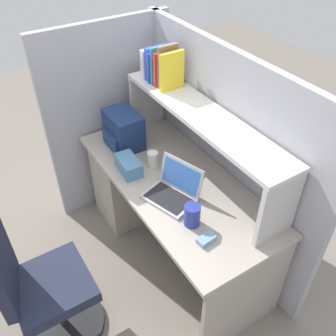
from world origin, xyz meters
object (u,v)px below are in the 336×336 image
at_px(laptop, 174,190).
at_px(computer_mouse, 206,239).
at_px(snack_canister, 192,215).
at_px(backpack, 123,130).
at_px(tissue_box, 129,165).
at_px(paper_cup, 153,159).
at_px(office_chair, 44,294).

relative_size(laptop, computer_mouse, 3.59).
distance_m(laptop, snack_canister, 0.25).
bearing_deg(backpack, tissue_box, -21.16).
bearing_deg(snack_canister, paper_cup, 171.91).
xyz_separation_m(laptop, office_chair, (0.00, -0.91, -0.39)).
height_order(paper_cup, office_chair, office_chair).
xyz_separation_m(laptop, paper_cup, (-0.34, 0.05, 0.00)).
xyz_separation_m(laptop, backpack, (-0.66, -0.01, 0.08)).
bearing_deg(laptop, backpack, -179.17).
bearing_deg(laptop, computer_mouse, -6.52).
relative_size(paper_cup, snack_canister, 0.78).
height_order(laptop, office_chair, laptop).
height_order(backpack, office_chair, backpack).
bearing_deg(snack_canister, laptop, 171.91).
bearing_deg(office_chair, laptop, -75.94).
bearing_deg(computer_mouse, tissue_box, 179.32).
bearing_deg(paper_cup, computer_mouse, -7.23).
bearing_deg(computer_mouse, laptop, 167.14).
bearing_deg(backpack, laptop, 0.83).
height_order(tissue_box, snack_canister, snack_canister).
relative_size(backpack, office_chair, 0.32).
relative_size(paper_cup, office_chair, 0.12).
xyz_separation_m(backpack, paper_cup, (0.32, 0.06, -0.08)).
xyz_separation_m(paper_cup, snack_canister, (0.59, -0.08, 0.02)).
bearing_deg(backpack, paper_cup, 10.04).
relative_size(backpack, tissue_box, 1.36).
relative_size(backpack, snack_canister, 2.17).
relative_size(computer_mouse, office_chair, 0.11).
bearing_deg(paper_cup, snack_canister, -8.09).
bearing_deg(snack_canister, tissue_box, -172.00).
xyz_separation_m(laptop, computer_mouse, (0.40, -0.05, -0.03)).
distance_m(computer_mouse, paper_cup, 0.75).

